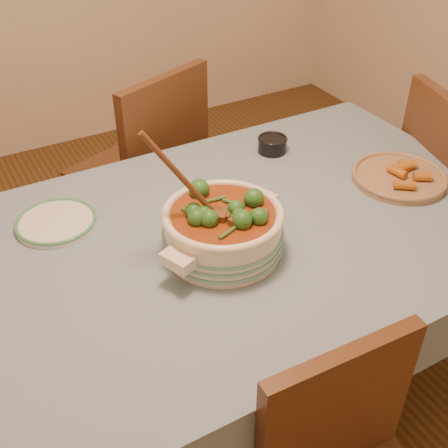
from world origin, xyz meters
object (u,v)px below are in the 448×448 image
(dining_table, at_px, (244,252))
(white_plate, at_px, (56,222))
(fried_plate, at_px, (399,175))
(stew_casserole, at_px, (223,227))
(chair_far, at_px, (149,166))
(condiment_bowl, at_px, (272,144))

(dining_table, relative_size, white_plate, 5.95)
(dining_table, bearing_deg, fried_plate, -2.91)
(stew_casserole, bearing_deg, chair_far, 81.00)
(dining_table, distance_m, white_plate, 0.55)
(fried_plate, xyz_separation_m, chair_far, (-0.54, 0.84, -0.23))
(white_plate, xyz_separation_m, chair_far, (0.50, 0.53, -0.22))
(dining_table, bearing_deg, white_plate, 149.35)
(dining_table, distance_m, chair_far, 0.82)
(dining_table, xyz_separation_m, condiment_bowl, (0.32, 0.34, 0.12))
(dining_table, bearing_deg, stew_casserole, -149.60)
(fried_plate, height_order, chair_far, chair_far)
(dining_table, xyz_separation_m, white_plate, (-0.47, 0.28, 0.10))
(dining_table, height_order, stew_casserole, stew_casserole)
(stew_casserole, relative_size, white_plate, 1.45)
(stew_casserole, xyz_separation_m, condiment_bowl, (0.43, 0.40, -0.05))
(white_plate, xyz_separation_m, fried_plate, (1.04, -0.31, 0.01))
(dining_table, xyz_separation_m, stew_casserole, (-0.11, -0.06, 0.17))
(dining_table, height_order, chair_far, chair_far)
(condiment_bowl, distance_m, chair_far, 0.60)
(fried_plate, relative_size, chair_far, 0.32)
(chair_far, bearing_deg, dining_table, 66.12)
(stew_casserole, xyz_separation_m, chair_far, (0.14, 0.87, -0.29))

